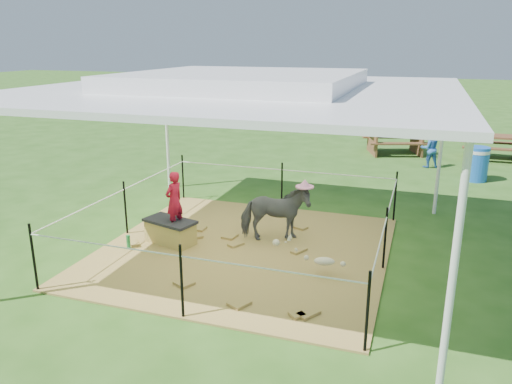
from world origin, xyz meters
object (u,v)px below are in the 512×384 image
(trash_barrel, at_px, (477,164))
(distant_person, at_px, (430,149))
(woman, at_px, (174,195))
(picnic_table_near, at_px, (395,142))
(foal, at_px, (324,260))
(green_bottle, at_px, (128,242))
(picnic_table_far, at_px, (492,147))
(pony, at_px, (275,214))
(straw_bale, at_px, (171,233))

(trash_barrel, relative_size, distant_person, 0.81)
(woman, bearing_deg, picnic_table_near, 176.59)
(distant_person, bearing_deg, foal, 61.44)
(green_bottle, xyz_separation_m, foal, (3.28, 0.07, 0.13))
(woman, xyz_separation_m, distant_person, (4.05, 7.24, -0.37))
(woman, distance_m, picnic_table_far, 10.64)
(picnic_table_far, bearing_deg, picnic_table_near, -177.41)
(distant_person, bearing_deg, picnic_table_far, -154.95)
(pony, relative_size, trash_barrel, 1.37)
(trash_barrel, distance_m, picnic_table_near, 3.38)
(straw_bale, relative_size, picnic_table_near, 0.47)
(pony, relative_size, picnic_table_far, 0.68)
(foal, xyz_separation_m, picnic_table_near, (0.38, 9.14, 0.10))
(foal, distance_m, trash_barrel, 7.01)
(pony, bearing_deg, green_bottle, 96.86)
(trash_barrel, distance_m, distant_person, 1.57)
(picnic_table_near, xyz_separation_m, picnic_table_far, (2.79, 0.13, -0.01))
(straw_bale, xyz_separation_m, picnic_table_far, (5.91, 8.89, 0.14))
(picnic_table_near, bearing_deg, distant_person, -74.09)
(woman, height_order, foal, woman)
(straw_bale, relative_size, distant_person, 0.79)
(green_bottle, height_order, trash_barrel, trash_barrel)
(pony, distance_m, picnic_table_near, 8.23)
(trash_barrel, height_order, picnic_table_far, trash_barrel)
(pony, bearing_deg, woman, 93.15)
(green_bottle, height_order, picnic_table_near, picnic_table_near)
(green_bottle, xyz_separation_m, distant_person, (4.70, 7.69, 0.38))
(woman, relative_size, green_bottle, 4.32)
(green_bottle, distance_m, distant_person, 9.02)
(distant_person, bearing_deg, trash_barrel, 117.77)
(trash_barrel, bearing_deg, foal, -111.21)
(woman, relative_size, pony, 0.85)
(foal, bearing_deg, trash_barrel, 56.19)
(foal, distance_m, picnic_table_near, 9.15)
(foal, relative_size, distant_person, 0.83)
(green_bottle, bearing_deg, trash_barrel, 48.62)
(picnic_table_far, relative_size, distant_person, 1.64)
(woman, bearing_deg, foal, 97.42)
(foal, height_order, distant_person, distant_person)
(foal, distance_m, distant_person, 7.75)
(picnic_table_far, bearing_deg, woman, -123.29)
(trash_barrel, distance_m, picnic_table_far, 2.81)
(trash_barrel, height_order, picnic_table_near, trash_barrel)
(picnic_table_far, bearing_deg, straw_bale, -123.74)
(green_bottle, relative_size, distant_person, 0.22)
(foal, bearing_deg, woman, 159.23)
(pony, height_order, trash_barrel, pony)
(straw_bale, relative_size, pony, 0.71)
(woman, bearing_deg, straw_bale, -74.41)
(green_bottle, bearing_deg, picnic_table_far, 55.35)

